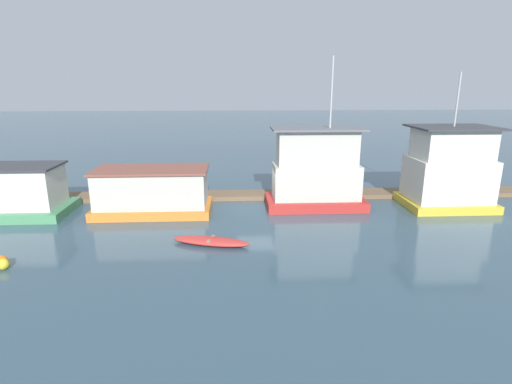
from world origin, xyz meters
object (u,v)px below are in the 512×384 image
Objects in this scene: houseboat_orange at (153,191)px; mooring_post_far_left at (46,192)px; buoy_yellow at (3,264)px; buoy_orange at (1,262)px; dinghy_red at (211,241)px; houseboat_green at (23,192)px; houseboat_red at (316,173)px; houseboat_yellow at (449,171)px; mooring_post_near_right at (322,188)px.

houseboat_orange reaches higher than mooring_post_far_left.
buoy_yellow is at bearing -122.89° from houseboat_orange.
buoy_yellow is 0.20m from buoy_orange.
houseboat_orange is 6.92m from dinghy_red.
houseboat_orange is at bearing -14.94° from mooring_post_far_left.
buoy_orange is (2.79, -7.81, -1.15)m from houseboat_green.
houseboat_red reaches higher than mooring_post_far_left.
mooring_post_far_left is at bearing 165.06° from houseboat_orange.
houseboat_yellow is 27.11m from mooring_post_far_left.
houseboat_green is 1.31× the size of dinghy_red.
houseboat_green is 13.32m from dinghy_red.
mooring_post_near_right reaches higher than buoy_yellow.
dinghy_red is 9.51m from buoy_orange.
buoy_yellow is at bearing -75.88° from mooring_post_far_left.
mooring_post_near_right reaches higher than buoy_orange.
mooring_post_far_left is at bearing 180.00° from mooring_post_near_right.
houseboat_red reaches higher than buoy_orange.
houseboat_yellow is at bearing 18.65° from buoy_yellow.
houseboat_green is 8.37m from buoy_orange.
dinghy_red is 13.88m from mooring_post_far_left.
dinghy_red is 2.17× the size of mooring_post_near_right.
dinghy_red is 9.42m from buoy_yellow.
houseboat_orange is 14.31× the size of buoy_yellow.
houseboat_green is at bearing -174.08° from mooring_post_near_right.
dinghy_red is at bearing -136.57° from houseboat_red.
houseboat_yellow reaches higher than mooring_post_far_left.
houseboat_yellow reaches higher than houseboat_green.
houseboat_red is 8.78m from houseboat_yellow.
dinghy_red is at bearing 13.69° from buoy_orange.
houseboat_red is (18.67, 0.72, 0.87)m from houseboat_green.
buoy_yellow is at bearing -151.14° from houseboat_red.
houseboat_green is at bearing 109.68° from buoy_orange.
dinghy_red is 10.60m from mooring_post_near_right.
mooring_post_near_right is at bearing 168.06° from houseboat_yellow.
buoy_orange is (-15.87, -8.53, -2.03)m from houseboat_red.
mooring_post_near_right is at bearing 60.05° from houseboat_red.
houseboat_red is 9.37m from dinghy_red.
houseboat_green reaches higher than buoy_yellow.
buoy_yellow is (2.93, -7.95, -1.19)m from houseboat_green.
buoy_yellow is 0.87× the size of buoy_orange.
houseboat_red reaches higher than mooring_post_near_right.
buoy_orange is (2.37, -9.82, -0.60)m from mooring_post_far_left.
mooring_post_far_left is 10.12m from buoy_orange.
houseboat_red is at bearing 43.43° from dinghy_red.
buoy_orange is (-9.24, -2.25, 0.10)m from dinghy_red.
houseboat_red is at bearing 177.37° from houseboat_yellow.
dinghy_red is at bearing -24.78° from houseboat_green.
mooring_post_near_right is (11.36, 2.04, -0.43)m from houseboat_orange.
houseboat_yellow is 16.64m from dinghy_red.
houseboat_red is at bearing -119.95° from mooring_post_near_right.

